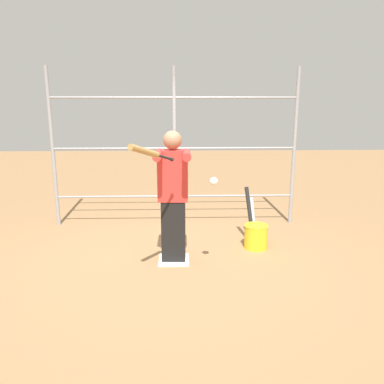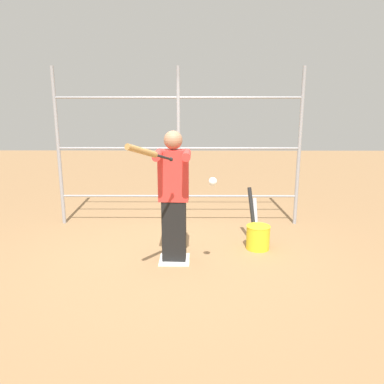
{
  "view_description": "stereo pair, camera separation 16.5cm",
  "coord_description": "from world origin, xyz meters",
  "views": [
    {
      "loc": [
        -0.1,
        4.69,
        2.06
      ],
      "look_at": [
        -0.24,
        0.22,
        1.0
      ],
      "focal_mm": 35.0,
      "sensor_mm": 36.0,
      "label": 1
    },
    {
      "loc": [
        -0.27,
        4.69,
        2.06
      ],
      "look_at": [
        -0.24,
        0.22,
        1.0
      ],
      "focal_mm": 35.0,
      "sensor_mm": 36.0,
      "label": 2
    }
  ],
  "objects": [
    {
      "name": "softball_in_flight",
      "position": [
        -0.48,
        0.55,
        1.2
      ],
      "size": [
        0.1,
        0.1,
        0.1
      ],
      "color": "white"
    },
    {
      "name": "home_plate",
      "position": [
        0.0,
        0.0,
        0.01
      ],
      "size": [
        0.4,
        0.4,
        0.02
      ],
      "color": "white",
      "rests_on": "ground"
    },
    {
      "name": "batter",
      "position": [
        0.0,
        0.02,
        0.94
      ],
      "size": [
        0.45,
        0.59,
        1.73
      ],
      "color": "black",
      "rests_on": "ground"
    },
    {
      "name": "ground_plane",
      "position": [
        0.0,
        0.0,
        0.0
      ],
      "size": [
        24.0,
        24.0,
        0.0
      ],
      "primitive_type": "plane",
      "color": "#9E754C"
    },
    {
      "name": "baseball_bat_swinging",
      "position": [
        0.23,
        0.86,
        1.57
      ],
      "size": [
        0.44,
        0.7,
        0.27
      ],
      "color": "black"
    },
    {
      "name": "fence_backstop",
      "position": [
        0.0,
        -1.6,
        1.32
      ],
      "size": [
        4.12,
        0.06,
        2.65
      ],
      "color": "#939399",
      "rests_on": "ground"
    },
    {
      "name": "bat_bucket",
      "position": [
        -1.19,
        -0.46,
        0.2
      ],
      "size": [
        0.35,
        0.74,
        0.84
      ],
      "color": "yellow",
      "rests_on": "ground"
    }
  ]
}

